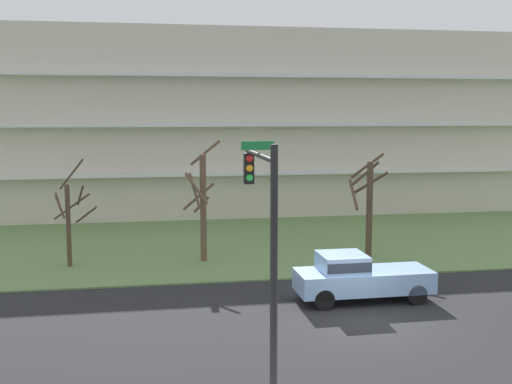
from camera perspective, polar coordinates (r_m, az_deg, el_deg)
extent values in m
plane|color=#232326|center=(23.38, 9.93, -11.58)|extent=(160.00, 160.00, 0.00)
cube|color=#66844C|center=(36.40, 2.54, -4.56)|extent=(80.00, 16.00, 0.08)
cube|color=beige|center=(48.60, -0.71, 6.29)|extent=(45.57, 10.38, 13.29)
cube|color=silver|center=(43.23, 0.46, 1.74)|extent=(43.75, 0.90, 0.24)
cube|color=silver|center=(43.04, 0.46, 6.15)|extent=(43.75, 0.90, 0.24)
cube|color=silver|center=(43.10, 0.46, 10.57)|extent=(43.75, 0.90, 0.24)
cylinder|color=#4C3828|center=(31.49, -16.71, -3.03)|extent=(0.23, 0.23, 4.07)
cylinder|color=#4C3828|center=(31.18, -17.55, -0.82)|extent=(0.46, 0.88, 0.78)
cylinder|color=#4C3828|center=(31.15, -17.42, -1.33)|extent=(0.59, 0.77, 1.03)
cylinder|color=#4C3828|center=(32.19, -16.42, -1.27)|extent=(1.80, 0.29, 1.33)
cylinder|color=#4C3828|center=(31.39, -15.70, -0.30)|extent=(0.51, 1.28, 1.13)
cylinder|color=#4C3828|center=(31.87, -15.21, -2.02)|extent=(1.23, 1.68, 1.06)
cylinder|color=#4C3828|center=(31.71, -16.45, 1.57)|extent=(1.27, 0.45, 1.52)
cylinder|color=brown|center=(31.32, -4.83, -1.53)|extent=(0.31, 0.31, 5.45)
cylinder|color=brown|center=(31.66, -4.99, -1.15)|extent=(0.87, 0.27, 0.84)
cylinder|color=brown|center=(31.74, -4.65, 3.59)|extent=(1.55, 0.54, 1.32)
cylinder|color=brown|center=(30.66, -5.45, 0.33)|extent=(1.15, 0.91, 1.51)
cylinder|color=brown|center=(30.95, -5.61, 0.13)|extent=(0.59, 1.04, 1.68)
cylinder|color=brown|center=(32.00, -5.25, -0.40)|extent=(1.68, 0.49, 1.35)
cylinder|color=#4C3828|center=(32.47, 10.28, -1.68)|extent=(0.32, 0.32, 5.03)
cylinder|color=#4C3828|center=(33.01, 10.10, 2.37)|extent=(1.75, 0.42, 1.36)
cylinder|color=#4C3828|center=(32.96, 9.84, 1.58)|extent=(1.65, 0.22, 1.35)
cylinder|color=#4C3828|center=(32.15, 8.87, -0.21)|extent=(0.31, 1.77, 1.40)
cylinder|color=#4C3828|center=(33.17, 10.37, 0.81)|extent=(1.77, 0.80, 1.27)
cube|color=#8CB2E0|center=(25.65, 9.76, -7.94)|extent=(5.42, 2.07, 0.85)
cube|color=#8CB2E0|center=(25.17, 7.86, -6.38)|extent=(1.82, 1.86, 0.70)
cube|color=#2D3847|center=(25.17, 7.86, -6.38)|extent=(1.79, 1.90, 0.38)
cylinder|color=black|center=(24.38, 6.23, -9.73)|extent=(0.80, 0.23, 0.80)
cylinder|color=black|center=(26.02, 5.10, -8.62)|extent=(0.80, 0.23, 0.80)
cylinder|color=black|center=(25.68, 14.45, -9.04)|extent=(0.80, 0.23, 0.80)
cylinder|color=black|center=(27.24, 12.87, -8.04)|extent=(0.80, 0.23, 0.80)
cylinder|color=black|center=(15.07, 1.63, -8.62)|extent=(0.18, 0.18, 6.79)
cylinder|color=black|center=(16.54, 0.28, 3.35)|extent=(0.12, 4.09, 0.12)
cube|color=black|center=(18.30, -0.66, 2.16)|extent=(0.28, 0.28, 0.90)
sphere|color=red|center=(18.13, -0.59, 3.06)|extent=(0.20, 0.20, 0.20)
sphere|color=#F2A519|center=(18.15, -0.59, 2.18)|extent=(0.20, 0.20, 0.20)
sphere|color=green|center=(18.18, -0.58, 1.30)|extent=(0.20, 0.20, 0.20)
cube|color=#197238|center=(16.73, 0.16, 4.25)|extent=(0.90, 0.04, 0.24)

